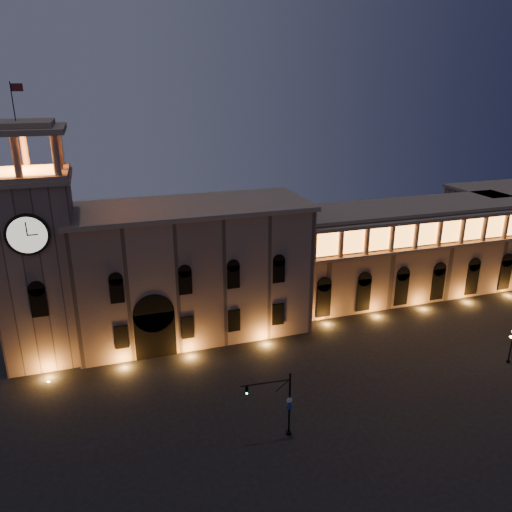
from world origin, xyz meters
The scene contains 7 objects.
ground centered at (0.00, 0.00, 0.00)m, with size 160.00×160.00×0.00m, color black.
government_building centered at (-2.08, 21.93, 8.77)m, with size 30.80×12.80×17.60m.
clock_tower centered at (-20.50, 20.98, 12.50)m, with size 9.80×9.80×32.40m.
colonnade_wing centered at (32.00, 23.92, 7.33)m, with size 40.60×11.50×14.50m.
secondary_building centered at (58.00, 30.00, 7.00)m, with size 20.00×12.00×14.00m, color #7D6050.
traffic_light centered at (1.49, -2.33, 3.60)m, with size 4.99×0.75×6.86m.
street_lamp_near centered at (32.63, 1.48, 2.65)m, with size 1.47×0.67×4.44m.
Camera 1 is at (-13.05, -39.42, 32.56)m, focal length 35.00 mm.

